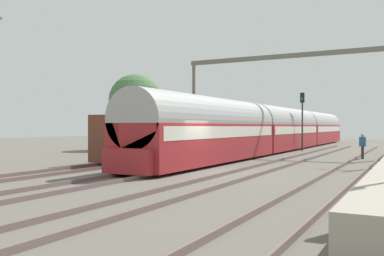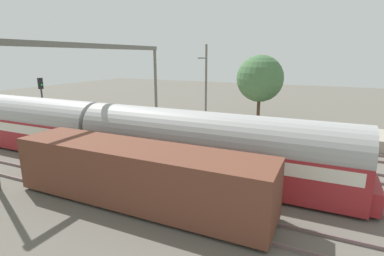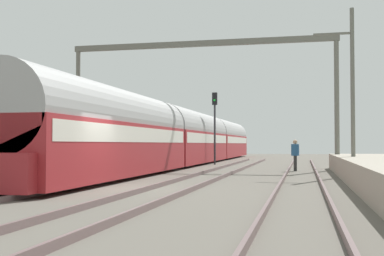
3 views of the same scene
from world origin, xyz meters
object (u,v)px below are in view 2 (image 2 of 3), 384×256
Objects in this scene: passenger_train at (17,121)px; catenary_gantry at (96,71)px; freight_car at (138,175)px; railway_signal_far at (43,101)px; person_crossing at (160,123)px.

catenary_gantry is (2.03, -6.62, 3.94)m from passenger_train.
passenger_train is 3.78× the size of freight_car.
railway_signal_far reaches higher than freight_car.
passenger_train is 28.44× the size of person_crossing.
passenger_train is at bearing 159.24° from railway_signal_far.
freight_car is 13.21m from person_crossing.
person_crossing is 0.10× the size of catenary_gantry.
freight_car is at bearing -128.36° from catenary_gantry.
catenary_gantry is at bearing 51.64° from freight_car.
passenger_train is at bearing 140.82° from person_crossing.
passenger_train is 9.37× the size of railway_signal_far.
freight_car is (-4.06, -14.32, -0.50)m from passenger_train.
passenger_train reaches higher than freight_car.
catenary_gantry reaches higher than railway_signal_far.
passenger_train is 11.54m from person_crossing.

